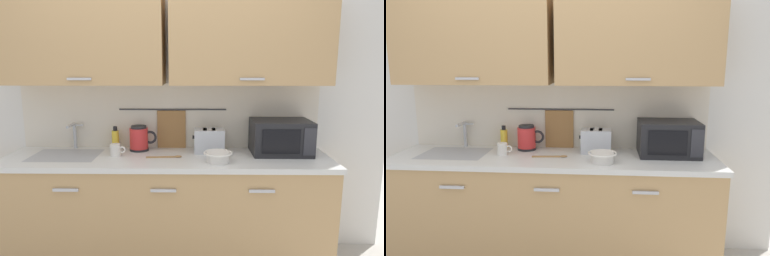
# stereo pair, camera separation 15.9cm
# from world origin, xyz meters

# --- Properties ---
(counter_unit) EXTENTS (2.53, 0.64, 0.90)m
(counter_unit) POSITION_xyz_m (-0.01, 0.30, 0.46)
(counter_unit) COLOR tan
(counter_unit) RESTS_ON ground
(back_wall_assembly) EXTENTS (3.70, 0.41, 2.50)m
(back_wall_assembly) POSITION_xyz_m (0.00, 0.53, 1.52)
(back_wall_assembly) COLOR silver
(back_wall_assembly) RESTS_ON ground
(sink_faucet) EXTENTS (0.09, 0.17, 0.22)m
(sink_faucet) POSITION_xyz_m (-0.80, 0.53, 1.04)
(sink_faucet) COLOR #B2B5BA
(sink_faucet) RESTS_ON counter_unit
(microwave) EXTENTS (0.46, 0.35, 0.27)m
(microwave) POSITION_xyz_m (0.90, 0.41, 1.04)
(microwave) COLOR black
(microwave) RESTS_ON counter_unit
(electric_kettle) EXTENTS (0.23, 0.16, 0.21)m
(electric_kettle) POSITION_xyz_m (-0.24, 0.48, 1.00)
(electric_kettle) COLOR black
(electric_kettle) RESTS_ON counter_unit
(dish_soap_bottle) EXTENTS (0.06, 0.06, 0.20)m
(dish_soap_bottle) POSITION_xyz_m (-0.45, 0.51, 0.99)
(dish_soap_bottle) COLOR yellow
(dish_soap_bottle) RESTS_ON counter_unit
(mug_near_sink) EXTENTS (0.12, 0.08, 0.09)m
(mug_near_sink) POSITION_xyz_m (-0.40, 0.31, 0.95)
(mug_near_sink) COLOR silver
(mug_near_sink) RESTS_ON counter_unit
(mixing_bowl) EXTENTS (0.21, 0.21, 0.08)m
(mixing_bowl) POSITION_xyz_m (0.39, 0.16, 0.94)
(mixing_bowl) COLOR silver
(mixing_bowl) RESTS_ON counter_unit
(toaster) EXTENTS (0.26, 0.17, 0.19)m
(toaster) POSITION_xyz_m (0.33, 0.44, 1.00)
(toaster) COLOR #B7BABF
(toaster) RESTS_ON counter_unit
(wooden_spoon) EXTENTS (0.28, 0.05, 0.01)m
(wooden_spoon) POSITION_xyz_m (0.01, 0.27, 0.91)
(wooden_spoon) COLOR #9E7042
(wooden_spoon) RESTS_ON counter_unit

